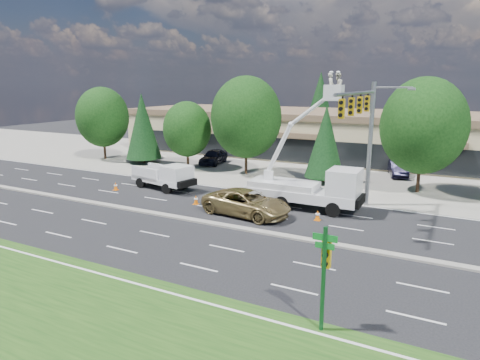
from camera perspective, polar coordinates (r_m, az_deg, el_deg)
The scene contains 25 objects.
ground at distance 28.90m, azimuth -7.38°, elevation -5.22°, with size 140.00×140.00×0.00m, color black.
concrete_apron at distance 46.18m, azimuth 6.95°, elevation 1.61°, with size 140.00×22.00×0.01m, color gray.
grass_verge at distance 20.52m, azimuth -29.33°, elevation -14.61°, with size 140.00×10.00×0.01m, color #184012.
road_median at distance 28.88m, azimuth -7.38°, elevation -5.11°, with size 120.00×0.55×0.12m, color gray.
strip_mall at distance 55.10m, azimuth 10.74°, elevation 6.26°, with size 50.40×15.40×5.50m.
tree_front_a at distance 53.42m, azimuth -17.86°, elevation 7.98°, with size 6.12×6.12×8.49m.
tree_front_b at distance 49.41m, azimuth -12.86°, elevation 7.04°, with size 3.97×3.97×7.84m.
tree_front_c at distance 45.77m, azimuth -7.07°, elevation 6.74°, with size 5.09×5.09×7.07m.
tree_front_d at distance 42.06m, azimuth 0.83°, elevation 8.36°, with size 6.94×6.94×9.62m.
tree_front_e at distance 39.32m, azimuth 11.33°, elevation 5.07°, with size 3.56×3.56×7.03m.
tree_front_f at distance 37.69m, azimuth 23.25°, elevation 6.64°, with size 6.80×6.80×9.44m.
tree_back_a at distance 72.96m, azimuth -0.13°, elevation 9.15°, with size 4.02×4.02×7.92m.
tree_back_b at distance 67.51m, azimuth 10.61°, elevation 9.86°, with size 5.38×5.38×10.60m.
tree_back_c at distance 64.81m, azimuth 22.61°, elevation 8.41°, with size 4.76×4.76×9.37m.
signal_mast at distance 30.19m, azimuth 16.39°, elevation 6.90°, with size 2.76×10.16×9.00m.
street_sign_pole at distance 15.92m, azimuth 11.22°, elevation -11.33°, with size 0.90×0.44×4.00m.
utility_pickup at distance 36.98m, azimuth -9.89°, elevation 0.14°, with size 6.05×3.17×2.21m.
bucket_truck at distance 30.87m, azimuth 9.46°, elevation -0.23°, with size 8.27×2.78×9.68m.
traffic_cone_a at distance 37.80m, azimuth -16.25°, elevation -0.80°, with size 0.40×0.40×0.70m.
traffic_cone_b at distance 32.25m, azimuth -5.90°, elevation -2.65°, with size 0.40×0.40×0.70m.
traffic_cone_c at distance 31.23m, azimuth -1.48°, elevation -3.09°, with size 0.40×0.40×0.70m.
traffic_cone_d at distance 28.84m, azimuth 10.30°, elevation -4.66°, with size 0.40×0.40×0.70m.
minivan at distance 29.36m, azimuth 0.88°, elevation -3.06°, with size 2.88×6.25×1.74m, color olive.
parked_car_west at distance 48.14m, azimuth -3.56°, elevation 3.13°, with size 1.96×4.87×1.66m, color black.
parked_car_east at distance 44.50m, azimuth 20.32°, elevation 1.44°, with size 1.57×4.49×1.48m, color black.
Camera 1 is at (15.92, -22.43, 8.89)m, focal length 32.00 mm.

